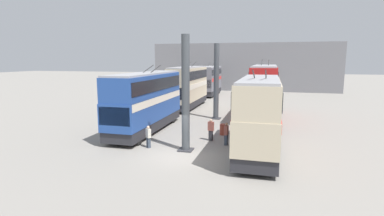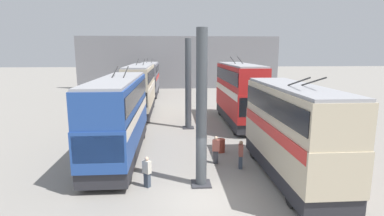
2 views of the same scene
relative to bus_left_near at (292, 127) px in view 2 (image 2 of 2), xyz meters
The scene contains 13 objects.
ground_plane 5.84m from the bus_left_near, 113.21° to the left, with size 240.00×240.00×0.00m, color gray.
depot_back_wall 39.90m from the bus_left_near, ahead, with size 0.50×36.00×9.23m.
support_column_near 4.83m from the bus_left_near, 95.89° to the left, with size 0.96×0.96×7.65m.
support_column_far 11.85m from the bus_left_near, 23.55° to the left, with size 0.96×0.96×7.65m.
bus_left_near is the anchor object (origin of this frame).
bus_left_far 12.36m from the bus_left_near, ahead, with size 10.58×2.54×6.09m.
bus_right_near 10.26m from the bus_left_near, 67.02° to the left, with size 10.98×2.54×5.59m.
bus_right_mid 19.66m from the bus_left_near, 28.71° to the left, with size 10.72×2.54×5.78m.
bus_right_far 32.30m from the bus_left_near, 17.00° to the left, with size 9.29×2.54×5.54m.
person_aisle_midway 4.67m from the bus_left_near, 56.66° to the left, with size 0.32×0.46×1.67m.
person_by_left_row 3.32m from the bus_left_near, 57.33° to the left, with size 0.45×0.30×1.64m.
person_by_right_row 7.67m from the bus_left_near, 94.30° to the left, with size 0.46×0.47×1.56m.
oil_drum 5.76m from the bus_left_near, 33.96° to the left, with size 0.60×0.60×0.88m.
Camera 2 is at (-12.42, 1.42, 6.56)m, focal length 28.00 mm.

